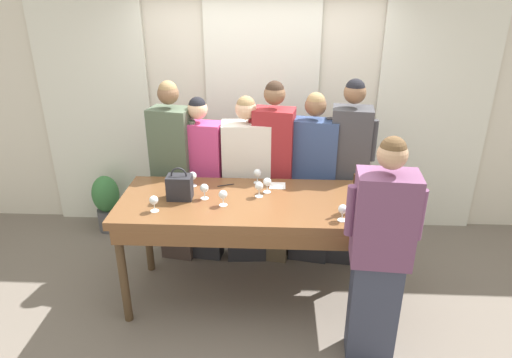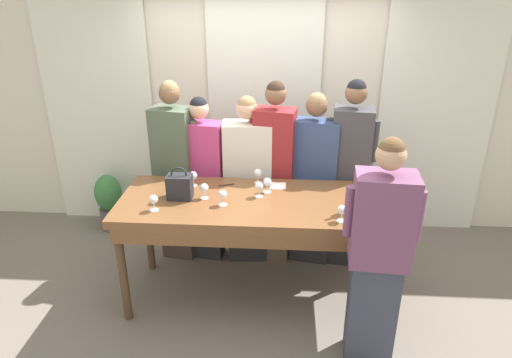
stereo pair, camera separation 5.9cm
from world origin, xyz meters
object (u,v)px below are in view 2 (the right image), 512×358
Objects in this scene: wine_glass_center_right at (258,173)px; wine_glass_back_mid at (153,200)px; wine_glass_front_mid at (193,176)px; wine_glass_center_left at (223,195)px; tasting_bar at (255,211)px; wine_bottle at (353,198)px; wine_glass_front_left at (259,187)px; guest_navy_coat at (313,180)px; handbag at (180,186)px; guest_striped_shirt at (274,173)px; wine_glass_front_right at (204,188)px; guest_pink_top at (202,180)px; wine_glass_center_mid at (342,210)px; guest_olive_jacket at (176,172)px; wine_glass_back_left at (267,183)px; host_pouring at (378,256)px; guest_beige_cap at (349,174)px; potted_plant at (109,200)px; guest_cream_sweater at (247,182)px.

wine_glass_back_mid is (-0.78, -0.58, -0.00)m from wine_glass_center_right.
wine_glass_front_mid is 1.00× the size of wine_glass_center_left.
wine_glass_back_mid is at bearing -164.80° from tasting_bar.
wine_bottle is 2.39× the size of wine_glass_front_left.
tasting_bar is at bearing 18.84° from wine_glass_center_left.
wine_bottle is 0.87m from guest_navy_coat.
wine_glass_front_left is (0.65, 0.07, -0.02)m from handbag.
wine_glass_center_right is at bearing 94.55° from wine_glass_front_left.
wine_glass_front_left is at bearing -101.01° from guest_striped_shirt.
guest_striped_shirt reaches higher than wine_glass_front_right.
guest_pink_top is at bearing 89.39° from wine_glass_front_mid.
wine_glass_center_left is 0.95m from wine_glass_center_mid.
wine_glass_front_mid is at bearing 162.92° from wine_bottle.
wine_glass_front_mid is 0.08× the size of guest_pink_top.
handbag is 0.17× the size of guest_pink_top.
wine_glass_front_mid is at bearing 154.06° from tasting_bar.
tasting_bar is 1.05m from guest_olive_jacket.
guest_striped_shirt is at bearing 118.87° from wine_glass_center_mid.
wine_glass_back_left is 1.00× the size of wine_glass_back_mid.
guest_navy_coat is 1.34m from host_pouring.
guest_beige_cap reaches higher than wine_glass_center_mid.
potted_plant is at bearing 140.15° from wine_glass_center_left.
wine_glass_front_left is at bearing 7.70° from wine_glass_front_right.
tasting_bar is at bearing -106.82° from wine_glass_front_left.
guest_navy_coat reaches higher than guest_cream_sweater.
wine_glass_center_right is (-0.66, 0.66, 0.00)m from wine_glass_center_mid.
guest_beige_cap reaches higher than wine_glass_back_mid.
wine_glass_back_mid reaches higher than potted_plant.
wine_glass_back_left is 0.08× the size of guest_pink_top.
host_pouring is (0.39, -1.28, 0.00)m from guest_navy_coat.
guest_olive_jacket is 2.14m from host_pouring.
wine_bottle is 0.19× the size of guest_cream_sweater.
wine_glass_center_left is at bearing 13.39° from wine_glass_back_mid.
host_pouring reaches higher than wine_glass_front_right.
wine_bottle is 0.54m from host_pouring.
wine_glass_back_left reaches higher than tasting_bar.
wine_glass_front_mid is at bearing -170.81° from wine_glass_center_right.
wine_glass_back_mid is 1.28m from guest_striped_shirt.
guest_navy_coat is (0.37, -0.00, -0.06)m from guest_striped_shirt.
guest_olive_jacket is (-0.19, 0.65, -0.15)m from handbag.
guest_striped_shirt is (0.11, 0.58, -0.12)m from wine_glass_front_left.
guest_pink_top is 0.90× the size of guest_beige_cap.
wine_glass_front_mid is 1.00× the size of wine_glass_front_right.
wine_glass_front_right is at bearing 145.89° from wine_glass_center_left.
potted_plant is (-1.73, 0.77, -0.70)m from wine_glass_center_right.
guest_navy_coat is (1.13, 0.65, -0.19)m from handbag.
wine_glass_front_right is 1.00× the size of wine_glass_center_mid.
wine_bottle is 2.39× the size of wine_glass_front_mid.
wine_glass_front_left is 1.00× the size of wine_glass_front_right.
wine_glass_front_left is 0.07× the size of guest_olive_jacket.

